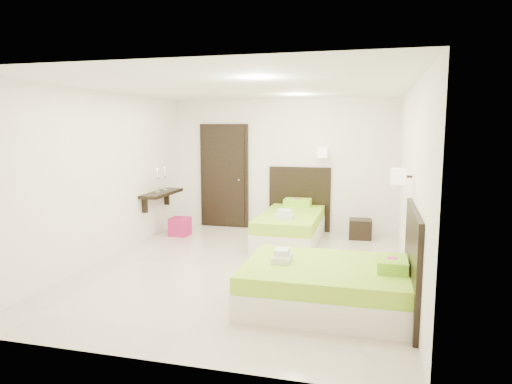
% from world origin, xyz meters
% --- Properties ---
extents(floor, '(5.50, 5.50, 0.00)m').
position_xyz_m(floor, '(0.00, 0.00, 0.00)').
color(floor, beige).
rests_on(floor, ground).
extents(bed_single, '(1.22, 2.04, 1.68)m').
position_xyz_m(bed_single, '(0.37, 1.81, 0.31)').
color(bed_single, beige).
rests_on(bed_single, ground).
extents(bed_double, '(1.90, 1.61, 1.57)m').
position_xyz_m(bed_double, '(1.37, -1.10, 0.28)').
color(bed_double, beige).
rests_on(bed_double, ground).
extents(nightstand, '(0.42, 0.38, 0.36)m').
position_xyz_m(nightstand, '(1.58, 2.32, 0.18)').
color(nightstand, black).
rests_on(nightstand, ground).
extents(ottoman, '(0.35, 0.35, 0.34)m').
position_xyz_m(ottoman, '(-1.77, 1.71, 0.17)').
color(ottoman, '#9D144C').
rests_on(ottoman, ground).
extents(door, '(1.02, 0.15, 2.14)m').
position_xyz_m(door, '(-1.20, 2.70, 1.05)').
color(door, black).
rests_on(door, ground).
extents(console_shelf, '(0.35, 1.20, 0.78)m').
position_xyz_m(console_shelf, '(-2.08, 1.60, 0.82)').
color(console_shelf, black).
rests_on(console_shelf, ground).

